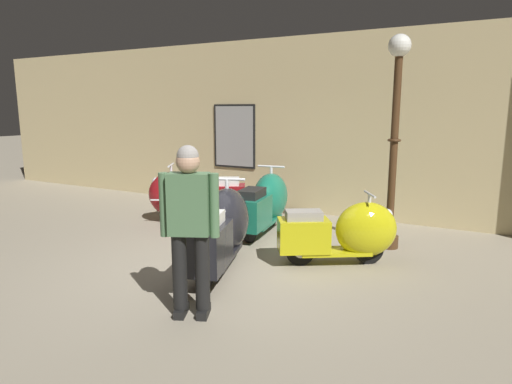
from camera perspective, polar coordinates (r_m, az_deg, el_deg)
ground_plane at (r=5.88m, az=-5.33°, el=-9.72°), size 60.00×60.00×0.00m
showroom_back_wall at (r=8.72m, az=8.65°, el=8.29°), size 18.00×0.63×3.41m
scooter_0 at (r=8.14m, az=-8.55°, el=-0.50°), size 1.77×1.27×1.07m
scooter_1 at (r=7.48m, az=1.19°, el=-1.32°), size 0.75×1.82×1.08m
scooter_2 at (r=5.79m, az=-4.50°, el=-4.69°), size 1.07×1.92×1.13m
scooter_3 at (r=6.00m, az=11.61°, el=-5.07°), size 1.57×1.21×0.96m
lamppost at (r=6.69m, az=17.42°, el=8.03°), size 0.31×0.31×3.06m
visitor_0 at (r=4.32m, az=-8.53°, el=-3.58°), size 0.54×0.38×1.71m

